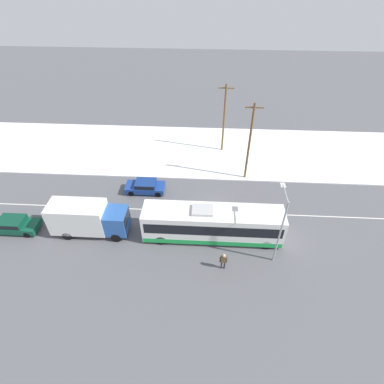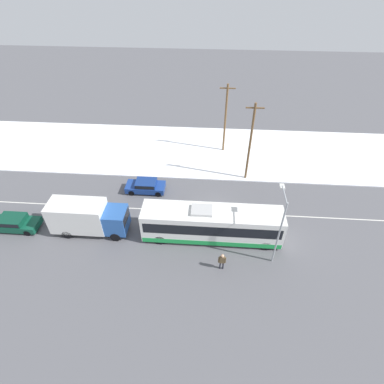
# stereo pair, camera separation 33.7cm
# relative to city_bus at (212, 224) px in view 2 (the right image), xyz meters

# --- Properties ---
(ground_plane) EXTENTS (120.00, 120.00, 0.00)m
(ground_plane) POSITION_rel_city_bus_xyz_m (0.25, 3.22, -1.63)
(ground_plane) COLOR #56565B
(snow_lot) EXTENTS (80.00, 12.18, 0.12)m
(snow_lot) POSITION_rel_city_bus_xyz_m (0.25, 14.57, -1.57)
(snow_lot) COLOR white
(snow_lot) RESTS_ON ground_plane
(lane_marking_center) EXTENTS (60.00, 0.12, 0.00)m
(lane_marking_center) POSITION_rel_city_bus_xyz_m (0.25, 3.22, -1.63)
(lane_marking_center) COLOR silver
(lane_marking_center) RESTS_ON ground_plane
(city_bus) EXTENTS (12.21, 2.57, 3.34)m
(city_bus) POSITION_rel_city_bus_xyz_m (0.00, 0.00, 0.00)
(city_bus) COLOR white
(city_bus) RESTS_ON ground_plane
(box_truck) EXTENTS (6.85, 2.30, 3.24)m
(box_truck) POSITION_rel_city_bus_xyz_m (-11.16, -0.04, 0.14)
(box_truck) COLOR silver
(box_truck) RESTS_ON ground_plane
(sedan_car) EXTENTS (4.13, 1.80, 1.32)m
(sedan_car) POSITION_rel_city_bus_xyz_m (-7.12, 6.04, -0.90)
(sedan_car) COLOR navy
(sedan_car) RESTS_ON ground_plane
(parked_car_near_truck) EXTENTS (4.38, 1.80, 1.37)m
(parked_car_near_truck) POSITION_rel_city_bus_xyz_m (-18.22, -0.25, -0.88)
(parked_car_near_truck) COLOR #0F4733
(parked_car_near_truck) RESTS_ON ground_plane
(pedestrian_at_stop) EXTENTS (0.63, 0.28, 1.75)m
(pedestrian_at_stop) POSITION_rel_city_bus_xyz_m (0.91, -3.42, -0.56)
(pedestrian_at_stop) COLOR #23232D
(pedestrian_at_stop) RESTS_ON ground_plane
(streetlamp) EXTENTS (0.36, 2.46, 6.55)m
(streetlamp) POSITION_rel_city_bus_xyz_m (5.17, -1.83, 2.56)
(streetlamp) COLOR #9EA3A8
(streetlamp) RESTS_ON ground_plane
(utility_pole_roadside) EXTENTS (1.80, 0.24, 8.95)m
(utility_pole_roadside) POSITION_rel_city_bus_xyz_m (3.68, 9.12, 3.03)
(utility_pole_roadside) COLOR brown
(utility_pole_roadside) RESTS_ON ground_plane
(utility_pole_snowlot) EXTENTS (1.80, 0.24, 8.62)m
(utility_pole_snowlot) POSITION_rel_city_bus_xyz_m (1.19, 14.92, 2.87)
(utility_pole_snowlot) COLOR brown
(utility_pole_snowlot) RESTS_ON ground_plane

